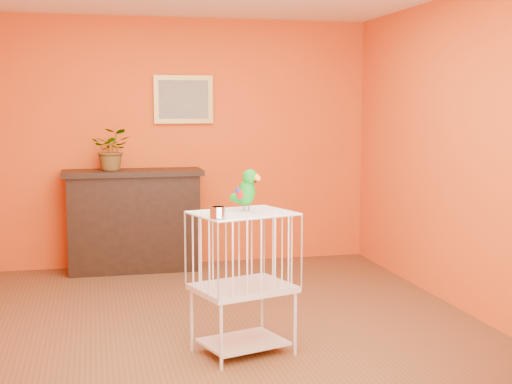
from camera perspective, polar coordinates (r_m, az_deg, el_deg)
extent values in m
plane|color=brown|center=(5.62, -2.72, -10.49)|extent=(4.50, 4.50, 0.00)
plane|color=#E45515|center=(7.60, -5.81, 3.98)|extent=(4.00, 0.00, 4.00)
plane|color=#E45515|center=(3.20, 4.38, 0.18)|extent=(4.00, 0.00, 4.00)
plane|color=#E45515|center=(6.06, 16.19, 3.04)|extent=(0.00, 4.50, 4.50)
cube|color=black|center=(7.40, -9.75, -2.47)|extent=(1.31, 0.44, 0.98)
cube|color=black|center=(7.33, -9.83, 1.54)|extent=(1.40, 0.50, 0.05)
cube|color=black|center=(7.20, -9.65, -2.71)|extent=(0.92, 0.02, 0.49)
cube|color=brown|center=(7.35, -11.83, -3.43)|extent=(0.05, 0.20, 0.31)
cube|color=#304422|center=(7.35, -11.15, -3.41)|extent=(0.05, 0.20, 0.31)
cube|color=brown|center=(7.36, -10.38, -3.39)|extent=(0.05, 0.20, 0.31)
cube|color=#304422|center=(7.36, -9.53, -3.37)|extent=(0.05, 0.20, 0.31)
cube|color=brown|center=(7.37, -8.69, -3.34)|extent=(0.05, 0.20, 0.31)
imported|color=#26722D|center=(7.31, -11.42, 3.00)|extent=(0.47, 0.50, 0.33)
cube|color=#BA9642|center=(7.56, -5.83, 7.38)|extent=(0.62, 0.03, 0.50)
cube|color=gray|center=(7.54, -5.81, 7.38)|extent=(0.52, 0.01, 0.40)
cube|color=silver|center=(4.96, -1.04, -11.89)|extent=(0.63, 0.55, 0.02)
cube|color=silver|center=(4.86, -1.05, -7.69)|extent=(0.74, 0.65, 0.04)
cube|color=silver|center=(4.75, -1.06, -1.71)|extent=(0.74, 0.65, 0.01)
cylinder|color=silver|center=(4.61, -2.80, -11.55)|extent=(0.02, 0.02, 0.43)
cylinder|color=silver|center=(4.89, 3.16, -10.49)|extent=(0.02, 0.02, 0.43)
cylinder|color=silver|center=(4.98, -5.16, -10.16)|extent=(0.02, 0.02, 0.43)
cylinder|color=silver|center=(5.24, 0.49, -9.29)|extent=(0.02, 0.02, 0.43)
cylinder|color=silver|center=(4.50, -3.06, -1.63)|extent=(0.10, 0.10, 0.07)
cylinder|color=#59544C|center=(4.82, -0.95, -1.32)|extent=(0.01, 0.01, 0.04)
cylinder|color=#59544C|center=(4.86, -0.58, -1.27)|extent=(0.01, 0.01, 0.04)
ellipsoid|color=#118618|center=(4.83, -0.77, -0.04)|extent=(0.18, 0.19, 0.21)
ellipsoid|color=#118618|center=(4.79, -0.49, 1.23)|extent=(0.14, 0.14, 0.10)
cone|color=orange|center=(4.76, -0.06, 1.06)|extent=(0.08, 0.08, 0.07)
cone|color=black|center=(4.77, -0.16, 0.86)|extent=(0.04, 0.04, 0.03)
sphere|color=black|center=(4.75, -0.61, 1.32)|extent=(0.01, 0.01, 0.01)
sphere|color=black|center=(4.81, -0.05, 1.38)|extent=(0.01, 0.01, 0.01)
ellipsoid|color=#A50C0C|center=(4.79, -1.30, -0.19)|extent=(0.05, 0.06, 0.07)
ellipsoid|color=navy|center=(4.87, -0.39, -0.07)|extent=(0.05, 0.06, 0.07)
cone|color=#118618|center=(4.88, -1.36, -0.77)|extent=(0.13, 0.15, 0.11)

